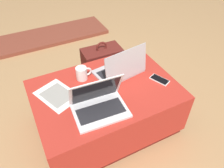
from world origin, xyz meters
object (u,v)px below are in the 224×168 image
object	(u,v)px
laptop_near	(99,104)
coffee_mug	(82,73)
paper_sheet	(57,95)
laptop_far	(121,69)
backpack	(102,67)
cell_phone	(160,80)

from	to	relation	value
laptop_near	coffee_mug	world-z (taller)	laptop_near
paper_sheet	laptop_far	bearing A→B (deg)	-21.35
backpack	laptop_far	bearing A→B (deg)	90.04
laptop_far	cell_phone	xyz separation A→B (m)	(0.23, -0.20, -0.05)
laptop_near	laptop_far	world-z (taller)	laptop_far
backpack	coffee_mug	bearing A→B (deg)	48.21
cell_phone	backpack	bearing A→B (deg)	-93.43
coffee_mug	backpack	bearing A→B (deg)	46.20
coffee_mug	laptop_far	bearing A→B (deg)	-16.74
cell_phone	coffee_mug	size ratio (longest dim) A/B	1.28
laptop_near	cell_phone	size ratio (longest dim) A/B	2.28
paper_sheet	cell_phone	bearing A→B (deg)	-36.62
laptop_far	coffee_mug	xyz separation A→B (m)	(-0.28, 0.08, -0.00)
cell_phone	coffee_mug	distance (m)	0.58
cell_phone	backpack	xyz separation A→B (m)	(-0.21, 0.59, -0.21)
laptop_near	backpack	distance (m)	0.77
cell_phone	paper_sheet	world-z (taller)	cell_phone
laptop_near	backpack	world-z (taller)	laptop_near
cell_phone	backpack	size ratio (longest dim) A/B	0.33
cell_phone	backpack	world-z (taller)	backpack
paper_sheet	coffee_mug	distance (m)	0.25
cell_phone	coffee_mug	world-z (taller)	coffee_mug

